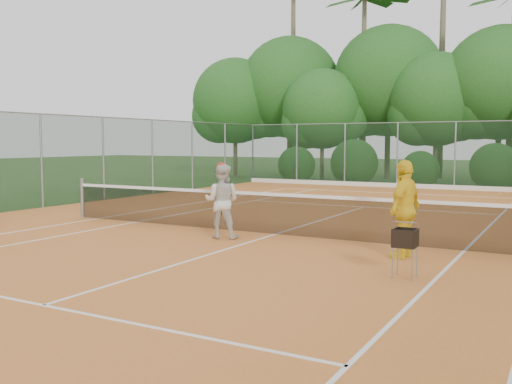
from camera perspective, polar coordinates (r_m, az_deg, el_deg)
ground at (r=12.94m, az=1.70°, el=-4.41°), size 120.00×120.00×0.00m
clay_court at (r=12.94m, az=1.70°, el=-4.36°), size 18.00×36.00×0.02m
tennis_net at (r=12.86m, az=1.70°, el=-2.07°), size 11.97×0.10×1.10m
player_center_grp at (r=12.44m, az=-3.43°, el=-0.89°), size 0.93×0.81×1.66m
player_yellow at (r=10.64m, az=14.67°, el=-1.66°), size 0.61×1.11×1.78m
ball_hopper at (r=9.10m, az=14.69°, el=-4.57°), size 0.33×0.33×0.77m
stray_ball_a at (r=22.32m, az=9.00°, el=-0.36°), size 0.07×0.07×0.07m
stray_ball_b at (r=24.94m, az=23.20°, el=-0.15°), size 0.07×0.07×0.07m
stray_ball_c at (r=21.35m, az=12.30°, el=-0.66°), size 0.07×0.07×0.07m
court_markings at (r=12.94m, az=1.70°, el=-4.31°), size 11.03×23.83×0.01m
fence_back at (r=26.99m, az=16.58°, el=3.53°), size 18.07×0.07×3.00m
tropical_treeline at (r=32.01m, az=21.37°, el=10.04°), size 32.10×8.49×15.03m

